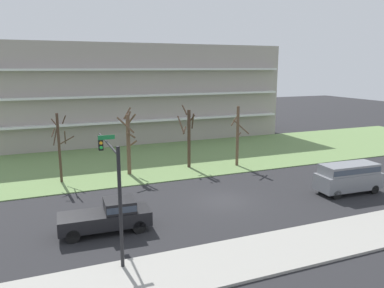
{
  "coord_description": "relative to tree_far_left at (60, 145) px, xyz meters",
  "views": [
    {
      "loc": [
        -12.01,
        -23.37,
        9.77
      ],
      "look_at": [
        -0.16,
        6.0,
        3.18
      ],
      "focal_mm": 34.79,
      "sensor_mm": 36.0,
      "label": 1
    }
  ],
  "objects": [
    {
      "name": "ground",
      "position": [
        10.9,
        -9.28,
        -3.28
      ],
      "size": [
        160.0,
        160.0,
        0.0
      ],
      "primitive_type": "plane",
      "color": "#232326"
    },
    {
      "name": "sidewalk_curb_near",
      "position": [
        10.9,
        -17.28,
        -3.21
      ],
      "size": [
        80.0,
        4.0,
        0.15
      ],
      "primitive_type": "cube",
      "color": "#99968E",
      "rests_on": "ground"
    },
    {
      "name": "grass_lawn_strip",
      "position": [
        10.9,
        4.72,
        -3.24
      ],
      "size": [
        80.0,
        16.0,
        0.08
      ],
      "primitive_type": "cube",
      "color": "#66844C",
      "rests_on": "ground"
    },
    {
      "name": "apartment_building",
      "position": [
        10.9,
        18.79,
        3.03
      ],
      "size": [
        38.9,
        13.09,
        12.63
      ],
      "color": "#9E938C",
      "rests_on": "ground"
    },
    {
      "name": "tree_far_left",
      "position": [
        0.0,
        0.0,
        0.0
      ],
      "size": [
        1.87,
        1.88,
        6.01
      ],
      "color": "#423023",
      "rests_on": "ground"
    },
    {
      "name": "tree_left",
      "position": [
        5.92,
        0.13,
        -0.08
      ],
      "size": [
        1.85,
        1.84,
        6.23
      ],
      "color": "brown",
      "rests_on": "ground"
    },
    {
      "name": "tree_center",
      "position": [
        11.81,
        0.29,
        -0.05
      ],
      "size": [
        1.5,
        1.75,
        6.21
      ],
      "color": "#423023",
      "rests_on": "ground"
    },
    {
      "name": "tree_right",
      "position": [
        16.58,
        -0.87,
        -0.15
      ],
      "size": [
        1.72,
        1.63,
        6.01
      ],
      "color": "brown",
      "rests_on": "ground"
    },
    {
      "name": "van_gray_near_left",
      "position": [
        20.77,
        -11.28,
        -1.88
      ],
      "size": [
        5.27,
        2.2,
        2.36
      ],
      "rotation": [
        0.0,
        0.0,
        -0.04
      ],
      "color": "slate",
      "rests_on": "ground"
    },
    {
      "name": "pickup_black_center_left",
      "position": [
        2.11,
        -11.29,
        -2.26
      ],
      "size": [
        5.48,
        2.23,
        1.95
      ],
      "rotation": [
        0.0,
        0.0,
        -0.04
      ],
      "color": "black",
      "rests_on": "ground"
    },
    {
      "name": "traffic_signal_mast",
      "position": [
        1.98,
        -13.81,
        1.0
      ],
      "size": [
        0.9,
        5.97,
        6.19
      ],
      "color": "black",
      "rests_on": "ground"
    }
  ]
}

